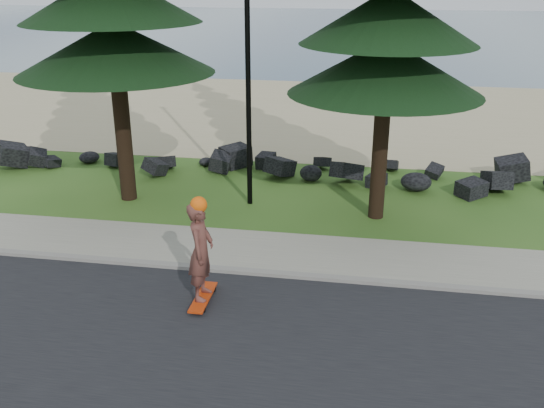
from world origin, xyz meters
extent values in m
plane|color=#2E561B|center=(0.00, 0.00, 0.00)|extent=(160.00, 160.00, 0.00)
cube|color=black|center=(0.00, -4.50, 0.01)|extent=(160.00, 7.00, 0.02)
cube|color=gray|center=(0.00, -0.90, 0.05)|extent=(160.00, 0.20, 0.10)
cube|color=gray|center=(0.00, 0.20, 0.04)|extent=(160.00, 2.00, 0.08)
cube|color=tan|center=(0.00, 14.50, 0.01)|extent=(160.00, 15.00, 0.01)
cube|color=#38546C|center=(0.00, 51.00, 0.00)|extent=(160.00, 58.00, 0.01)
cylinder|color=black|center=(0.00, 3.20, 4.00)|extent=(0.14, 0.14, 8.00)
cube|color=#BC310B|center=(0.14, -2.19, 0.11)|extent=(0.30, 1.20, 0.04)
imported|color=brown|center=(0.14, -2.19, 1.13)|extent=(0.48, 0.73, 2.00)
sphere|color=#F75C0D|center=(0.14, -2.19, 2.09)|extent=(0.32, 0.32, 0.32)
camera|label=1|loc=(3.22, -12.33, 6.32)|focal=40.00mm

